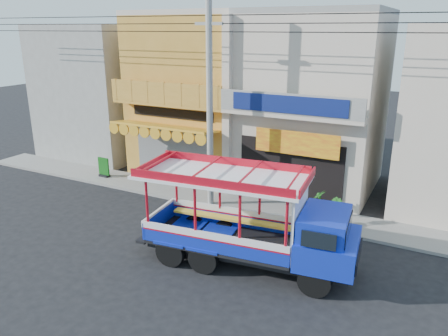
% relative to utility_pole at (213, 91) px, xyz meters
% --- Properties ---
extents(ground, '(90.00, 90.00, 0.00)m').
position_rel_utility_pole_xyz_m(ground, '(0.85, -3.30, -5.03)').
color(ground, black).
rests_on(ground, ground).
extents(sidewalk, '(30.00, 2.00, 0.12)m').
position_rel_utility_pole_xyz_m(sidewalk, '(0.85, 0.70, -4.97)').
color(sidewalk, slate).
rests_on(sidewalk, ground).
extents(shophouse_left, '(6.00, 7.50, 8.24)m').
position_rel_utility_pole_xyz_m(shophouse_left, '(-3.15, 4.66, -0.92)').
color(shophouse_left, '#B77D28').
rests_on(shophouse_left, ground).
extents(shophouse_right, '(6.00, 6.75, 8.24)m').
position_rel_utility_pole_xyz_m(shophouse_right, '(2.85, 4.66, -0.93)').
color(shophouse_right, beige).
rests_on(shophouse_right, ground).
extents(party_pilaster, '(0.35, 0.30, 8.00)m').
position_rel_utility_pole_xyz_m(party_pilaster, '(-0.15, 1.55, -1.03)').
color(party_pilaster, beige).
rests_on(party_pilaster, ground).
extents(filler_building_left, '(6.00, 6.00, 7.60)m').
position_rel_utility_pole_xyz_m(filler_building_left, '(-10.15, 4.70, -1.23)').
color(filler_building_left, gray).
rests_on(filler_building_left, ground).
extents(utility_pole, '(28.00, 0.26, 9.00)m').
position_rel_utility_pole_xyz_m(utility_pole, '(0.00, 0.00, 0.00)').
color(utility_pole, gray).
rests_on(utility_pole, ground).
extents(songthaew_truck, '(7.22, 2.99, 3.28)m').
position_rel_utility_pole_xyz_m(songthaew_truck, '(3.84, -3.79, -3.45)').
color(songthaew_truck, black).
rests_on(songthaew_truck, ground).
extents(green_sign, '(0.65, 0.31, 1.00)m').
position_rel_utility_pole_xyz_m(green_sign, '(-6.77, 0.61, -4.49)').
color(green_sign, black).
rests_on(green_sign, sidewalk).
extents(potted_plant_b, '(0.74, 0.77, 1.09)m').
position_rel_utility_pole_xyz_m(potted_plant_b, '(5.19, 0.28, -4.37)').
color(potted_plant_b, '#195217').
rests_on(potted_plant_b, sidewalk).
extents(potted_plant_c, '(0.67, 0.67, 1.11)m').
position_rel_utility_pole_xyz_m(potted_plant_c, '(4.43, 0.81, -4.36)').
color(potted_plant_c, '#195217').
rests_on(potted_plant_c, sidewalk).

